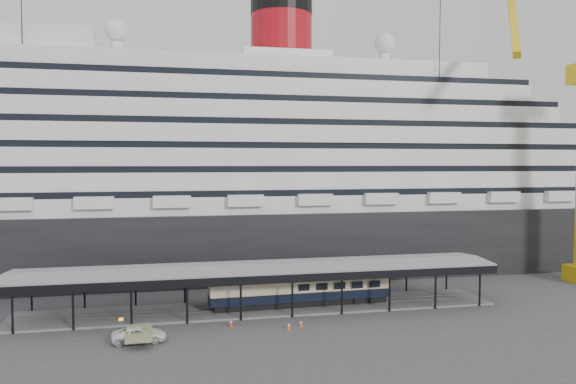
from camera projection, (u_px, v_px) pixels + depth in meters
name	position (u px, v px, depth m)	size (l,w,h in m)	color
ground	(268.00, 321.00, 61.10)	(200.00, 200.00, 0.00)	#3D3D40
cruise_ship	(234.00, 156.00, 91.38)	(130.00, 30.00, 43.90)	black
platform_canopy	(261.00, 289.00, 65.86)	(56.00, 9.18, 5.30)	slate
port_truck	(139.00, 335.00, 53.89)	(2.37, 5.15, 1.43)	white
pullman_carriage	(301.00, 285.00, 66.88)	(22.01, 3.62, 21.53)	black
traffic_cone_left	(231.00, 323.00, 58.97)	(0.53, 0.53, 0.83)	red
traffic_cone_mid	(301.00, 323.00, 59.04)	(0.40, 0.40, 0.72)	#F75C0D
traffic_cone_right	(289.00, 326.00, 57.94)	(0.54, 0.54, 0.80)	#F84F0D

